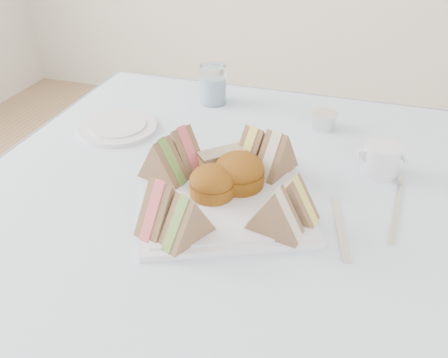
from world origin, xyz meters
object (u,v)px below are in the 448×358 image
(table, at_px, (230,321))
(serving_plate, at_px, (224,199))
(creamer_jug, at_px, (381,159))
(water_glass, at_px, (213,84))

(table, bearing_deg, serving_plate, -91.97)
(serving_plate, height_order, creamer_jug, creamer_jug)
(table, relative_size, water_glass, 8.97)
(serving_plate, bearing_deg, creamer_jug, 11.38)
(table, xyz_separation_m, water_glass, (-0.16, 0.38, 0.43))
(serving_plate, relative_size, creamer_jug, 4.13)
(serving_plate, xyz_separation_m, creamer_jug, (0.27, 0.19, 0.03))
(table, height_order, serving_plate, serving_plate)
(water_glass, relative_size, creamer_jug, 1.38)
(water_glass, distance_m, creamer_jug, 0.49)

